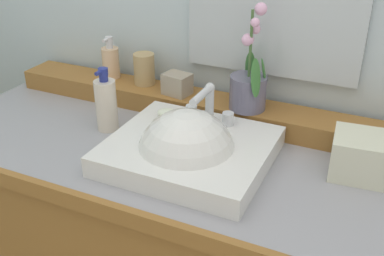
{
  "coord_description": "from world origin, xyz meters",
  "views": [
    {
      "loc": [
        0.45,
        -0.98,
        1.52
      ],
      "look_at": [
        0.0,
        -0.01,
        0.95
      ],
      "focal_mm": 43.52,
      "sensor_mm": 36.0,
      "label": 1
    }
  ],
  "objects_px": {
    "tissue_box": "(359,155)",
    "potted_plant": "(249,85)",
    "lotion_bottle": "(106,104)",
    "sink_basin": "(188,155)",
    "soap_bar": "(169,113)",
    "tumbler_cup": "(144,69)",
    "trinket_box": "(177,84)",
    "soap_dispenser": "(111,61)"
  },
  "relations": [
    {
      "from": "tissue_box",
      "to": "potted_plant",
      "type": "bearing_deg",
      "value": 159.51
    },
    {
      "from": "lotion_bottle",
      "to": "tissue_box",
      "type": "xyz_separation_m",
      "value": [
        0.7,
        0.06,
        -0.03
      ]
    },
    {
      "from": "sink_basin",
      "to": "soap_bar",
      "type": "distance_m",
      "value": 0.17
    },
    {
      "from": "tumbler_cup",
      "to": "tissue_box",
      "type": "bearing_deg",
      "value": -12.91
    },
    {
      "from": "soap_bar",
      "to": "tumbler_cup",
      "type": "xyz_separation_m",
      "value": [
        -0.18,
        0.18,
        0.04
      ]
    },
    {
      "from": "soap_bar",
      "to": "potted_plant",
      "type": "bearing_deg",
      "value": 37.14
    },
    {
      "from": "tumbler_cup",
      "to": "lotion_bottle",
      "type": "bearing_deg",
      "value": -90.33
    },
    {
      "from": "trinket_box",
      "to": "soap_bar",
      "type": "bearing_deg",
      "value": -62.27
    },
    {
      "from": "tumbler_cup",
      "to": "tissue_box",
      "type": "xyz_separation_m",
      "value": [
        0.69,
        -0.16,
        -0.06
      ]
    },
    {
      "from": "sink_basin",
      "to": "tumbler_cup",
      "type": "relative_size",
      "value": 4.02
    },
    {
      "from": "tumbler_cup",
      "to": "lotion_bottle",
      "type": "xyz_separation_m",
      "value": [
        -0.0,
        -0.22,
        -0.03
      ]
    },
    {
      "from": "sink_basin",
      "to": "lotion_bottle",
      "type": "relative_size",
      "value": 2.16
    },
    {
      "from": "potted_plant",
      "to": "tumbler_cup",
      "type": "distance_m",
      "value": 0.37
    },
    {
      "from": "soap_bar",
      "to": "lotion_bottle",
      "type": "height_order",
      "value": "lotion_bottle"
    },
    {
      "from": "tumbler_cup",
      "to": "trinket_box",
      "type": "distance_m",
      "value": 0.14
    },
    {
      "from": "lotion_bottle",
      "to": "sink_basin",
      "type": "bearing_deg",
      "value": -13.44
    },
    {
      "from": "soap_dispenser",
      "to": "tissue_box",
      "type": "relative_size",
      "value": 1.07
    },
    {
      "from": "soap_dispenser",
      "to": "lotion_bottle",
      "type": "bearing_deg",
      "value": -59.86
    },
    {
      "from": "tissue_box",
      "to": "sink_basin",
      "type": "bearing_deg",
      "value": -162.21
    },
    {
      "from": "sink_basin",
      "to": "soap_dispenser",
      "type": "distance_m",
      "value": 0.52
    },
    {
      "from": "potted_plant",
      "to": "tumbler_cup",
      "type": "height_order",
      "value": "potted_plant"
    },
    {
      "from": "soap_dispenser",
      "to": "trinket_box",
      "type": "bearing_deg",
      "value": -7.2
    },
    {
      "from": "potted_plant",
      "to": "lotion_bottle",
      "type": "distance_m",
      "value": 0.41
    },
    {
      "from": "soap_bar",
      "to": "lotion_bottle",
      "type": "xyz_separation_m",
      "value": [
        -0.18,
        -0.04,
        0.01
      ]
    },
    {
      "from": "soap_dispenser",
      "to": "trinket_box",
      "type": "distance_m",
      "value": 0.27
    },
    {
      "from": "lotion_bottle",
      "to": "trinket_box",
      "type": "bearing_deg",
      "value": 54.61
    },
    {
      "from": "soap_bar",
      "to": "trinket_box",
      "type": "xyz_separation_m",
      "value": [
        -0.05,
        0.15,
        0.03
      ]
    },
    {
      "from": "soap_bar",
      "to": "soap_dispenser",
      "type": "distance_m",
      "value": 0.36
    },
    {
      "from": "soap_dispenser",
      "to": "tumbler_cup",
      "type": "xyz_separation_m",
      "value": [
        0.13,
        -0.0,
        -0.01
      ]
    },
    {
      "from": "soap_bar",
      "to": "tissue_box",
      "type": "height_order",
      "value": "tissue_box"
    },
    {
      "from": "potted_plant",
      "to": "tissue_box",
      "type": "bearing_deg",
      "value": -20.49
    },
    {
      "from": "soap_bar",
      "to": "lotion_bottle",
      "type": "distance_m",
      "value": 0.19
    },
    {
      "from": "tumbler_cup",
      "to": "tissue_box",
      "type": "distance_m",
      "value": 0.71
    },
    {
      "from": "tumbler_cup",
      "to": "tissue_box",
      "type": "height_order",
      "value": "tumbler_cup"
    },
    {
      "from": "trinket_box",
      "to": "lotion_bottle",
      "type": "distance_m",
      "value": 0.23
    },
    {
      "from": "soap_dispenser",
      "to": "trinket_box",
      "type": "relative_size",
      "value": 1.76
    },
    {
      "from": "sink_basin",
      "to": "trinket_box",
      "type": "height_order",
      "value": "sink_basin"
    },
    {
      "from": "soap_dispenser",
      "to": "tissue_box",
      "type": "xyz_separation_m",
      "value": [
        0.82,
        -0.16,
        -0.07
      ]
    },
    {
      "from": "sink_basin",
      "to": "soap_dispenser",
      "type": "relative_size",
      "value": 2.91
    },
    {
      "from": "potted_plant",
      "to": "sink_basin",
      "type": "bearing_deg",
      "value": -106.09
    },
    {
      "from": "tumbler_cup",
      "to": "lotion_bottle",
      "type": "relative_size",
      "value": 0.54
    },
    {
      "from": "soap_dispenser",
      "to": "tumbler_cup",
      "type": "relative_size",
      "value": 1.38
    }
  ]
}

